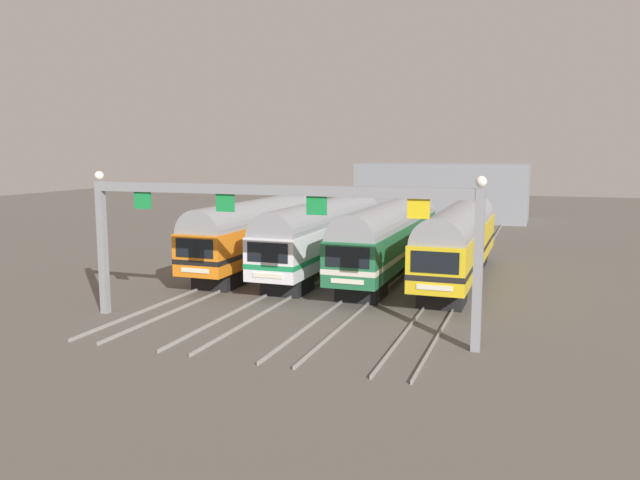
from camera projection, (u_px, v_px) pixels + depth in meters
ground_plane at (356, 274)px, 40.59m from camera, size 160.00×160.00×0.00m
track_bed at (409, 239)px, 56.44m from camera, size 14.50×70.00×0.15m
commuter_train_orange at (264, 229)px, 42.36m from camera, size 2.88×18.06×5.05m
commuter_train_white at (324, 232)px, 40.92m from camera, size 2.88×18.06×5.05m
commuter_train_green at (389, 235)px, 39.49m from camera, size 2.88×18.06×5.05m
commuter_train_yellow at (459, 238)px, 38.06m from camera, size 2.88×18.06×5.05m
catenary_gantry at (270, 215)px, 27.26m from camera, size 18.24×0.44×6.97m
maintenance_building at (443, 191)px, 73.69m from camera, size 19.10×10.00×6.49m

